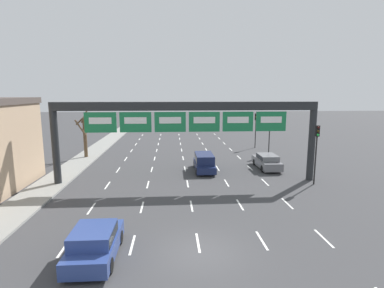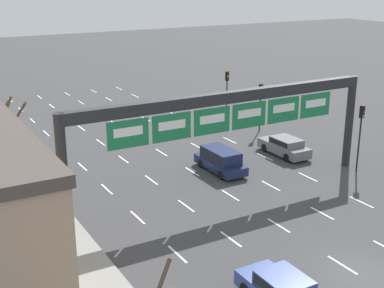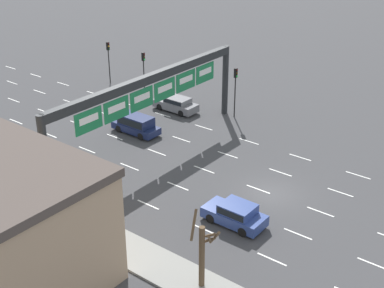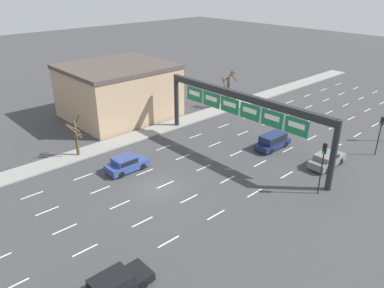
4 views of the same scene
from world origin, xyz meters
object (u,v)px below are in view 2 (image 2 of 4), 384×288
(traffic_light_mid_block, at_px, (361,125))
(traffic_light_far_end, at_px, (227,85))
(traffic_light_near_gantry, at_px, (261,98))
(tree_bare_second, at_px, (12,135))
(suv_navy, at_px, (221,159))
(car_grey, at_px, (285,146))
(sign_gantry, at_px, (228,114))

(traffic_light_mid_block, xyz_separation_m, traffic_light_far_end, (-0.27, 16.87, -0.12))
(traffic_light_near_gantry, xyz_separation_m, tree_bare_second, (-21.73, -0.09, -0.20))
(suv_navy, distance_m, traffic_light_near_gantry, 11.26)
(car_grey, distance_m, traffic_light_far_end, 11.89)
(sign_gantry, bearing_deg, traffic_light_near_gantry, 45.11)
(sign_gantry, distance_m, traffic_light_far_end, 18.72)
(car_grey, height_order, suv_navy, suv_navy)
(suv_navy, relative_size, traffic_light_near_gantry, 1.05)
(traffic_light_near_gantry, height_order, traffic_light_mid_block, traffic_light_mid_block)
(sign_gantry, height_order, car_grey, sign_gantry)
(sign_gantry, distance_m, suv_navy, 6.02)
(sign_gantry, xyz_separation_m, car_grey, (8.20, 4.15, -4.60))
(suv_navy, bearing_deg, car_grey, 4.63)
(car_grey, height_order, traffic_light_far_end, traffic_light_far_end)
(traffic_light_near_gantry, distance_m, tree_bare_second, 21.74)
(tree_bare_second, bearing_deg, traffic_light_far_end, 13.48)
(traffic_light_near_gantry, xyz_separation_m, traffic_light_mid_block, (-0.00, -11.81, 0.36))
(car_grey, relative_size, traffic_light_mid_block, 0.94)
(tree_bare_second, bearing_deg, suv_navy, -27.42)
(suv_navy, height_order, traffic_light_far_end, traffic_light_far_end)
(traffic_light_mid_block, bearing_deg, car_grey, 112.65)
(car_grey, xyz_separation_m, traffic_light_near_gantry, (2.28, 6.37, 2.36))
(traffic_light_mid_block, relative_size, tree_bare_second, 0.90)
(suv_navy, height_order, tree_bare_second, tree_bare_second)
(car_grey, bearing_deg, traffic_light_near_gantry, 70.32)
(traffic_light_near_gantry, height_order, tree_bare_second, tree_bare_second)
(sign_gantry, height_order, traffic_light_mid_block, sign_gantry)
(suv_navy, xyz_separation_m, traffic_light_mid_block, (8.64, -4.93, 2.56))
(sign_gantry, relative_size, traffic_light_mid_block, 4.47)
(traffic_light_near_gantry, relative_size, tree_bare_second, 0.80)
(tree_bare_second, bearing_deg, traffic_light_near_gantry, 0.23)
(sign_gantry, relative_size, tree_bare_second, 4.00)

